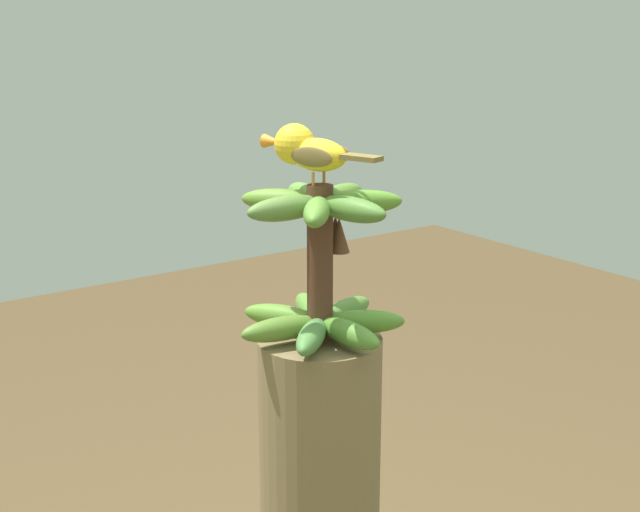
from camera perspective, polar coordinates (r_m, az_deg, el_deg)
name	(u,v)px	position (r m, az deg, el deg)	size (l,w,h in m)	color
banana_bunch	(321,263)	(1.48, 0.04, -0.42)	(0.29, 0.29, 0.27)	#4C2D1E
perched_bird	(307,150)	(1.46, -0.82, 6.81)	(0.22, 0.10, 0.10)	#C68933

